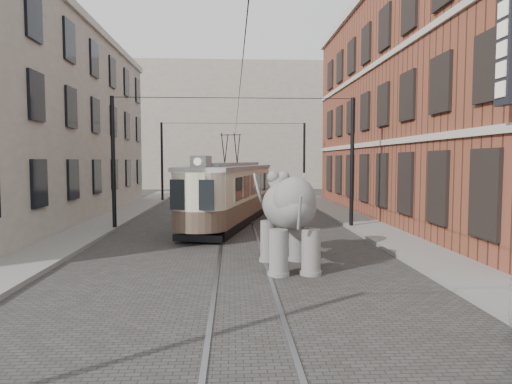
{
  "coord_description": "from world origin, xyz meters",
  "views": [
    {
      "loc": [
        -0.27,
        -14.6,
        3.16
      ],
      "look_at": [
        0.5,
        0.49,
        2.1
      ],
      "focal_mm": 31.87,
      "sensor_mm": 36.0,
      "label": 1
    }
  ],
  "objects": [
    {
      "name": "ground",
      "position": [
        0.0,
        0.0,
        0.0
      ],
      "size": [
        120.0,
        120.0,
        0.0
      ],
      "primitive_type": "plane",
      "color": "#3A3735"
    },
    {
      "name": "catenary",
      "position": [
        -0.2,
        5.0,
        3.0
      ],
      "size": [
        11.0,
        30.2,
        6.0
      ],
      "primitive_type": null,
      "color": "black",
      "rests_on": "ground"
    },
    {
      "name": "distant_block",
      "position": [
        0.0,
        40.0,
        7.0
      ],
      "size": [
        28.0,
        10.0,
        14.0
      ],
      "primitive_type": "cube",
      "color": "gray",
      "rests_on": "ground"
    },
    {
      "name": "tram",
      "position": [
        -0.36,
        7.78,
        2.22
      ],
      "size": [
        4.8,
        11.43,
        4.44
      ],
      "primitive_type": null,
      "rotation": [
        0.0,
        0.0,
        -0.23
      ],
      "color": "beige",
      "rests_on": "ground"
    },
    {
      "name": "stucco_building",
      "position": [
        -11.0,
        10.0,
        5.0
      ],
      "size": [
        7.0,
        24.0,
        10.0
      ],
      "primitive_type": "cube",
      "color": "gray",
      "rests_on": "ground"
    },
    {
      "name": "brick_building",
      "position": [
        11.0,
        9.0,
        6.0
      ],
      "size": [
        8.0,
        26.0,
        12.0
      ],
      "primitive_type": "cube",
      "color": "brown",
      "rests_on": "ground"
    },
    {
      "name": "sidewalk_right",
      "position": [
        6.0,
        0.0,
        0.07
      ],
      "size": [
        2.0,
        60.0,
        0.15
      ],
      "primitive_type": "cube",
      "color": "slate",
      "rests_on": "ground"
    },
    {
      "name": "sidewalk_left",
      "position": [
        -6.5,
        0.0,
        0.07
      ],
      "size": [
        2.0,
        60.0,
        0.15
      ],
      "primitive_type": "cube",
      "color": "slate",
      "rests_on": "ground"
    },
    {
      "name": "tram_rails",
      "position": [
        0.0,
        0.0,
        0.01
      ],
      "size": [
        1.54,
        80.0,
        0.02
      ],
      "primitive_type": null,
      "color": "slate",
      "rests_on": "ground"
    },
    {
      "name": "elephant",
      "position": [
        1.36,
        -1.47,
        1.42
      ],
      "size": [
        2.86,
        4.8,
        2.84
      ],
      "primitive_type": null,
      "rotation": [
        0.0,
        0.0,
        0.07
      ],
      "color": "#63615C",
      "rests_on": "ground"
    }
  ]
}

